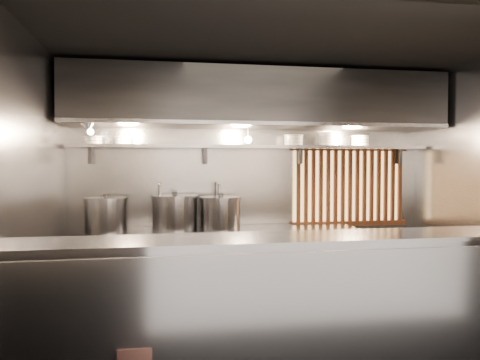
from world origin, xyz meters
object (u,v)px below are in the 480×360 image
object	(u,v)px
pendant_bulb	(248,140)
heat_lamp	(88,126)
stock_pot_right	(221,213)
stock_pot_left	(106,215)
stock_pot_mid	(175,212)

from	to	relation	value
pendant_bulb	heat_lamp	bearing A→B (deg)	-169.00
heat_lamp	stock_pot_right	xyz separation A→B (m)	(1.45, 0.26, -0.97)
heat_lamp	stock_pot_right	world-z (taller)	heat_lamp
heat_lamp	stock_pot_left	size ratio (longest dim) A/B	0.68
pendant_bulb	stock_pot_right	world-z (taller)	pendant_bulb
stock_pot_mid	stock_pot_right	distance (m)	0.54
pendant_bulb	stock_pot_mid	bearing A→B (deg)	-178.51
stock_pot_left	stock_pot_right	size ratio (longest dim) A/B	0.86
stock_pot_mid	stock_pot_right	world-z (taller)	stock_pot_mid
pendant_bulb	stock_pot_right	xyz separation A→B (m)	(-0.35, -0.09, -0.87)
heat_lamp	pendant_bulb	bearing A→B (deg)	11.00
pendant_bulb	stock_pot_mid	size ratio (longest dim) A/B	0.26
stock_pot_mid	stock_pot_right	size ratio (longest dim) A/B	1.22
pendant_bulb	stock_pot_left	xyz separation A→B (m)	(-1.65, -0.09, -0.86)
heat_lamp	pendant_bulb	size ratio (longest dim) A/B	1.87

